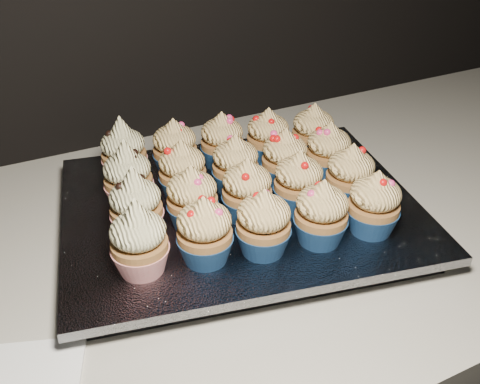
{
  "coord_description": "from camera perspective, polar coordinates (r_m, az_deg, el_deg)",
  "views": [
    {
      "loc": [
        -0.22,
        1.17,
        1.32
      ],
      "look_at": [
        0.04,
        1.69,
        0.95
      ],
      "focal_mm": 40.0,
      "sensor_mm": 36.0,
      "label": 1
    }
  ],
  "objects": [
    {
      "name": "cupcake_2",
      "position": [
        0.6,
        2.52,
        -3.43
      ],
      "size": [
        0.06,
        0.06,
        0.08
      ],
      "color": "navy",
      "rests_on": "foil_lining"
    },
    {
      "name": "cupcake_15",
      "position": [
        0.75,
        -12.3,
        4.19
      ],
      "size": [
        0.06,
        0.06,
        0.1
      ],
      "color": "red",
      "rests_on": "foil_lining"
    },
    {
      "name": "cupcake_4",
      "position": [
        0.65,
        14.09,
        -1.3
      ],
      "size": [
        0.06,
        0.06,
        0.08
      ],
      "color": "navy",
      "rests_on": "foil_lining"
    },
    {
      "name": "cupcake_0",
      "position": [
        0.58,
        -10.71,
        -5.13
      ],
      "size": [
        0.06,
        0.06,
        0.1
      ],
      "color": "red",
      "rests_on": "foil_lining"
    },
    {
      "name": "cupcake_1",
      "position": [
        0.59,
        -3.79,
        -4.29
      ],
      "size": [
        0.06,
        0.06,
        0.08
      ],
      "color": "navy",
      "rests_on": "foil_lining"
    },
    {
      "name": "cupcake_6",
      "position": [
        0.64,
        -5.11,
        -0.75
      ],
      "size": [
        0.06,
        0.06,
        0.08
      ],
      "color": "navy",
      "rests_on": "foil_lining"
    },
    {
      "name": "cupcake_19",
      "position": [
        0.8,
        7.77,
        6.34
      ],
      "size": [
        0.06,
        0.06,
        0.08
      ],
      "color": "navy",
      "rests_on": "foil_lining"
    },
    {
      "name": "cupcake_3",
      "position": [
        0.62,
        8.66,
        -2.35
      ],
      "size": [
        0.06,
        0.06,
        0.08
      ],
      "color": "navy",
      "rests_on": "foil_lining"
    },
    {
      "name": "cupcake_7",
      "position": [
        0.65,
        0.75,
        0.1
      ],
      "size": [
        0.06,
        0.06,
        0.08
      ],
      "color": "navy",
      "rests_on": "foil_lining"
    },
    {
      "name": "cupcake_10",
      "position": [
        0.69,
        -11.86,
        1.55
      ],
      "size": [
        0.06,
        0.06,
        0.1
      ],
      "color": "red",
      "rests_on": "foil_lining"
    },
    {
      "name": "cupcake_8",
      "position": [
        0.68,
        6.24,
        0.98
      ],
      "size": [
        0.06,
        0.06,
        0.08
      ],
      "color": "navy",
      "rests_on": "foil_lining"
    },
    {
      "name": "cupcake_5",
      "position": [
        0.63,
        -11.02,
        -1.51
      ],
      "size": [
        0.06,
        0.06,
        0.1
      ],
      "color": "red",
      "rests_on": "foil_lining"
    },
    {
      "name": "cupcake_11",
      "position": [
        0.7,
        -6.14,
        2.17
      ],
      "size": [
        0.06,
        0.06,
        0.08
      ],
      "color": "navy",
      "rests_on": "foil_lining"
    },
    {
      "name": "cupcake_13",
      "position": [
        0.73,
        4.77,
        3.51
      ],
      "size": [
        0.06,
        0.06,
        0.08
      ],
      "color": "navy",
      "rests_on": "foil_lining"
    },
    {
      "name": "cupcake_9",
      "position": [
        0.7,
        11.64,
        1.72
      ],
      "size": [
        0.06,
        0.06,
        0.08
      ],
      "color": "navy",
      "rests_on": "foil_lining"
    },
    {
      "name": "foil_lining",
      "position": [
        0.71,
        0.0,
        -1.51
      ],
      "size": [
        0.52,
        0.44,
        0.01
      ],
      "primitive_type": "cube",
      "rotation": [
        0.0,
        0.0,
        -0.2
      ],
      "color": "silver",
      "rests_on": "baking_tray"
    },
    {
      "name": "worktop",
      "position": [
        0.73,
        -2.82,
        -5.11
      ],
      "size": [
        2.44,
        0.64,
        0.04
      ],
      "primitive_type": "cube",
      "color": "beige",
      "rests_on": "cabinet"
    },
    {
      "name": "cupcake_16",
      "position": [
        0.76,
        -6.95,
        4.6
      ],
      "size": [
        0.06,
        0.06,
        0.08
      ],
      "color": "navy",
      "rests_on": "foil_lining"
    },
    {
      "name": "cupcake_18",
      "position": [
        0.78,
        2.99,
        5.87
      ],
      "size": [
        0.06,
        0.06,
        0.08
      ],
      "color": "navy",
      "rests_on": "foil_lining"
    },
    {
      "name": "baking_tray",
      "position": [
        0.72,
        0.0,
        -2.64
      ],
      "size": [
        0.48,
        0.4,
        0.02
      ],
      "primitive_type": "cube",
      "rotation": [
        0.0,
        0.0,
        -0.2
      ],
      "color": "black",
      "rests_on": "worktop"
    },
    {
      "name": "cupcake_17",
      "position": [
        0.77,
        -1.92,
        5.4
      ],
      "size": [
        0.06,
        0.06,
        0.08
      ],
      "color": "navy",
      "rests_on": "foil_lining"
    },
    {
      "name": "cupcake_14",
      "position": [
        0.75,
        9.39,
        4.22
      ],
      "size": [
        0.06,
        0.06,
        0.08
      ],
      "color": "navy",
      "rests_on": "foil_lining"
    },
    {
      "name": "cupcake_12",
      "position": [
        0.71,
        -0.48,
        2.82
      ],
      "size": [
        0.06,
        0.06,
        0.08
      ],
      "color": "navy",
      "rests_on": "foil_lining"
    }
  ]
}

